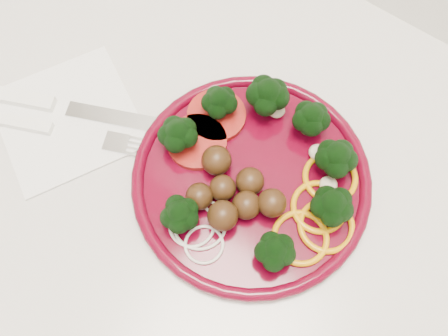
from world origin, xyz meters
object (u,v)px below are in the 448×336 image
Objects in this scene: plate at (254,175)px; napkin at (68,118)px; fork at (36,126)px; knife at (48,104)px.

plate reaches higher than napkin.
plate is 0.26m from fork.
fork is at bearing -97.00° from knife.
knife reaches higher than napkin.
plate is at bearing -9.53° from knife.
plate is 1.18× the size of knife.
napkin is at bearing 33.31° from fork.
plate is 1.74× the size of napkin.
knife is (-0.03, -0.00, 0.01)m from napkin.
fork is at bearing -158.40° from plate.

